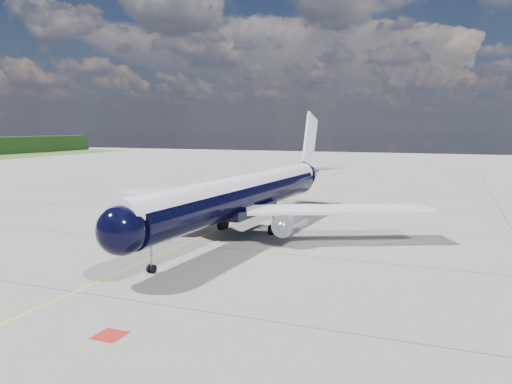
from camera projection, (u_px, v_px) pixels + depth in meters
ground at (259, 211)px, 66.24m from camera, size 320.00×320.00×0.00m
taxiway_centerline at (245, 218)px, 61.63m from camera, size 0.16×160.00×0.01m
red_marking at (110, 335)px, 26.86m from camera, size 1.60×1.60×0.01m
main_airliner at (247, 193)px, 52.93m from camera, size 37.86×46.16×13.33m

